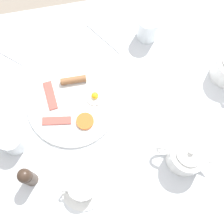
{
  "coord_description": "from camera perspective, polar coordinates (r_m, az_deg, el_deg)",
  "views": [
    {
      "loc": [
        0.34,
        -0.07,
        1.78
      ],
      "look_at": [
        0.0,
        0.0,
        0.76
      ],
      "focal_mm": 50.0,
      "sensor_mm": 36.0,
      "label": 1
    }
  ],
  "objects": [
    {
      "name": "knife_by_plate",
      "position": [
        1.26,
        -19.69,
        10.42
      ],
      "size": [
        0.16,
        0.17,
        0.0
      ],
      "rotation": [
        0.0,
        0.0,
        5.56
      ],
      "color": "silver",
      "rests_on": "table"
    },
    {
      "name": "teacup_with_saucer_right",
      "position": [
        1.02,
        -5.48,
        -13.6
      ],
      "size": [
        0.14,
        0.14,
        0.06
      ],
      "color": "white",
      "rests_on": "table"
    },
    {
      "name": "wine_glass_spare",
      "position": [
        1.07,
        -17.76,
        -5.1
      ],
      "size": [
        0.08,
        0.08,
        0.08
      ],
      "color": "white",
      "rests_on": "table"
    },
    {
      "name": "fork_by_plate",
      "position": [
        1.22,
        -1.42,
        13.33
      ],
      "size": [
        0.16,
        0.12,
        0.0
      ],
      "rotation": [
        0.0,
        0.0,
        2.17
      ],
      "color": "silver",
      "rests_on": "table"
    },
    {
      "name": "ground_plane",
      "position": [
        1.81,
        0.0,
        -7.86
      ],
      "size": [
        8.0,
        8.0,
        0.0
      ],
      "primitive_type": "plane",
      "color": "gray"
    },
    {
      "name": "salt_grinder",
      "position": [
        1.02,
        -15.24,
        -11.44
      ],
      "size": [
        0.04,
        0.04,
        0.12
      ],
      "color": "#38281E",
      "rests_on": "table"
    },
    {
      "name": "water_glass_short",
      "position": [
        1.2,
        6.58,
        15.05
      ],
      "size": [
        0.08,
        0.08,
        0.1
      ],
      "color": "white",
      "rests_on": "table"
    },
    {
      "name": "table",
      "position": [
        1.15,
        0.0,
        -1.38
      ],
      "size": [
        0.98,
        1.19,
        0.74
      ],
      "color": "silver",
      "rests_on": "ground_plane"
    },
    {
      "name": "teapot_near",
      "position": [
        1.03,
        13.44,
        -7.82
      ],
      "size": [
        0.12,
        0.19,
        0.12
      ],
      "rotation": [
        0.0,
        0.0,
        1.13
      ],
      "color": "white",
      "rests_on": "table"
    },
    {
      "name": "breakfast_plate",
      "position": [
        1.11,
        -7.15,
        1.64
      ],
      "size": [
        0.32,
        0.32,
        0.04
      ],
      "color": "white",
      "rests_on": "table"
    }
  ]
}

